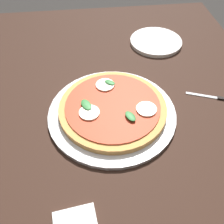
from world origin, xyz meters
TOP-DOWN VIEW (x-y plane):
  - ground_plane at (0.00, 0.00)m, footprint 6.00×6.00m
  - dining_table at (0.00, 0.00)m, footprint 1.45×0.99m
  - serving_tray at (0.04, 0.03)m, footprint 0.37×0.37m
  - pizza at (0.05, 0.03)m, footprint 0.31×0.31m
  - plate_white at (0.40, -0.18)m, footprint 0.20×0.20m
  - knife at (0.07, -0.30)m, footprint 0.07×0.15m

SIDE VIEW (x-z plane):
  - ground_plane at x=0.00m, z-range 0.00..0.00m
  - dining_table at x=0.00m, z-range 0.27..1.00m
  - knife at x=0.07m, z-range 0.73..0.73m
  - serving_tray at x=0.04m, z-range 0.73..0.74m
  - plate_white at x=0.40m, z-range 0.73..0.74m
  - pizza at x=0.05m, z-range 0.73..0.76m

